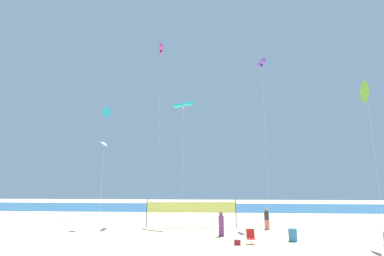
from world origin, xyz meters
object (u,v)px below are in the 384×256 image
at_px(beachgoer_plum_shirt, 221,223).
at_px(folding_beach_chair, 251,236).
at_px(beachgoer_charcoal_shirt, 267,218).
at_px(kite_cyan_delta, 106,112).
at_px(kite_cyan_tube, 183,105).
at_px(kite_magenta_tube, 161,50).
at_px(kite_violet_tube, 262,63).
at_px(volleyball_net, 191,208).
at_px(kite_lime_delta, 367,92).
at_px(beach_handbag, 237,242).
at_px(trash_barrel, 293,235).
at_px(kite_white_diamond, 105,144).

height_order(beachgoer_plum_shirt, folding_beach_chair, beachgoer_plum_shirt).
distance_m(beachgoer_charcoal_shirt, kite_cyan_delta, 22.03).
distance_m(kite_cyan_tube, kite_magenta_tube, 8.00).
xyz_separation_m(beachgoer_plum_shirt, kite_violet_tube, (4.51, 5.71, 14.88)).
bearing_deg(beachgoer_charcoal_shirt, volleyball_net, 165.80).
bearing_deg(kite_lime_delta, kite_cyan_delta, 152.05).
bearing_deg(kite_magenta_tube, folding_beach_chair, -51.53).
distance_m(beachgoer_plum_shirt, kite_cyan_delta, 20.71).
bearing_deg(beach_handbag, kite_lime_delta, 6.76).
distance_m(kite_cyan_tube, kite_violet_tube, 9.04).
bearing_deg(kite_lime_delta, folding_beach_chair, -175.78).
xyz_separation_m(folding_beach_chair, kite_lime_delta, (8.51, 0.63, 9.65)).
xyz_separation_m(beachgoer_charcoal_shirt, kite_magenta_tube, (-10.19, 4.07, 17.77)).
xyz_separation_m(folding_beach_chair, kite_cyan_tube, (-5.27, 8.04, 11.08)).
relative_size(beach_handbag, kite_lime_delta, 0.04).
distance_m(trash_barrel, kite_cyan_delta, 25.01).
distance_m(folding_beach_chair, trash_barrel, 3.07).
height_order(beachgoer_charcoal_shirt, kite_lime_delta, kite_lime_delta).
bearing_deg(kite_magenta_tube, beachgoer_plum_shirt, -50.61).
bearing_deg(kite_lime_delta, trash_barrel, 175.89).
relative_size(kite_white_diamond, kite_cyan_tube, 0.65).
bearing_deg(volleyball_net, trash_barrel, -38.12).
distance_m(beachgoer_charcoal_shirt, volleyball_net, 6.51).
xyz_separation_m(volleyball_net, kite_white_diamond, (-7.93, -0.80, 5.72)).
xyz_separation_m(beach_handbag, kite_lime_delta, (9.40, 1.11, 9.96)).
bearing_deg(folding_beach_chair, kite_magenta_tube, 142.80).
distance_m(kite_white_diamond, kite_lime_delta, 21.64).
bearing_deg(kite_cyan_tube, kite_magenta_tube, 142.74).
height_order(kite_cyan_tube, kite_lime_delta, kite_cyan_tube).
height_order(beachgoer_charcoal_shirt, kite_white_diamond, kite_white_diamond).
bearing_deg(kite_violet_tube, beachgoer_charcoal_shirt, -106.07).
bearing_deg(beach_handbag, beachgoer_plum_shirt, 107.01).
relative_size(folding_beach_chair, kite_cyan_tube, 0.08).
distance_m(beachgoer_charcoal_shirt, kite_violet_tube, 15.05).
bearing_deg(kite_cyan_delta, beachgoer_plum_shirt, -38.47).
xyz_separation_m(beachgoer_charcoal_shirt, volleyball_net, (-6.44, 0.59, 0.70)).
relative_size(beach_handbag, kite_violet_tube, 0.02).
xyz_separation_m(kite_white_diamond, kite_lime_delta, (20.80, -5.29, 2.76)).
height_order(volleyball_net, kite_cyan_delta, kite_cyan_delta).
height_order(beachgoer_plum_shirt, kite_cyan_tube, kite_cyan_tube).
relative_size(trash_barrel, kite_cyan_tube, 0.07).
xyz_separation_m(volleyball_net, kite_magenta_tube, (-3.74, 3.48, 17.07)).
xyz_separation_m(beachgoer_charcoal_shirt, beach_handbag, (-2.97, -6.61, -0.77)).
bearing_deg(kite_white_diamond, kite_cyan_tube, 16.83).
relative_size(beach_handbag, kite_cyan_delta, 0.03).
bearing_deg(folding_beach_chair, kite_cyan_delta, 153.44).
distance_m(beach_handbag, kite_magenta_tube, 22.58).
bearing_deg(folding_beach_chair, beachgoer_charcoal_shirt, 85.55).
bearing_deg(volleyball_net, kite_lime_delta, -25.31).
bearing_deg(kite_white_diamond, kite_lime_delta, -14.26).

